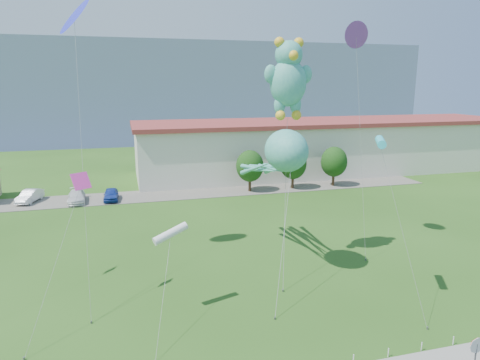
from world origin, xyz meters
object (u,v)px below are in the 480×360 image
at_px(warehouse, 328,146).
at_px(teddy_bear_kite, 288,77).
at_px(parked_car_white, 76,196).
at_px(octopus_kite, 279,159).
at_px(stop_sign, 476,350).
at_px(parked_car_silver, 30,196).
at_px(parked_car_blue, 111,194).

relative_size(warehouse, teddy_bear_kite, 3.59).
distance_m(parked_car_white, octopus_kite, 29.64).
relative_size(parked_car_white, octopus_kite, 0.35).
distance_m(stop_sign, parked_car_silver, 47.86).
distance_m(parked_car_silver, parked_car_blue, 9.47).
bearing_deg(teddy_bear_kite, parked_car_white, 128.05).
xyz_separation_m(warehouse, parked_car_silver, (-42.75, -8.20, -3.35)).
bearing_deg(teddy_bear_kite, parked_car_silver, 133.69).
bearing_deg(parked_car_blue, teddy_bear_kite, -56.98).
bearing_deg(stop_sign, octopus_kite, 105.11).
bearing_deg(teddy_bear_kite, octopus_kite, -141.42).
xyz_separation_m(parked_car_white, teddy_bear_kite, (17.63, -22.53, 13.50)).
xyz_separation_m(parked_car_silver, octopus_kite, (22.14, -24.78, 7.59)).
bearing_deg(octopus_kite, warehouse, 58.00).
bearing_deg(parked_car_blue, stop_sign, -64.61).
bearing_deg(parked_car_silver, warehouse, 27.71).
bearing_deg(parked_car_blue, warehouse, 18.06).
bearing_deg(parked_car_white, parked_car_silver, 160.68).
bearing_deg(octopus_kite, parked_car_white, 125.82).
bearing_deg(parked_car_silver, stop_sign, -39.88).
bearing_deg(teddy_bear_kite, warehouse, 58.56).
xyz_separation_m(parked_car_silver, parked_car_blue, (9.31, -1.72, -0.02)).
relative_size(octopus_kite, teddy_bear_kite, 0.80).
bearing_deg(parked_car_silver, parked_car_white, 0.66).
bearing_deg(parked_car_white, stop_sign, -64.64).
relative_size(parked_car_silver, parked_car_blue, 1.06).
distance_m(parked_car_white, parked_car_blue, 3.93).
relative_size(parked_car_blue, teddy_bear_kite, 0.24).
bearing_deg(warehouse, stop_sign, -108.90).
relative_size(parked_car_white, parked_car_blue, 1.14).
height_order(warehouse, parked_car_white, warehouse).
height_order(stop_sign, parked_car_silver, stop_sign).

